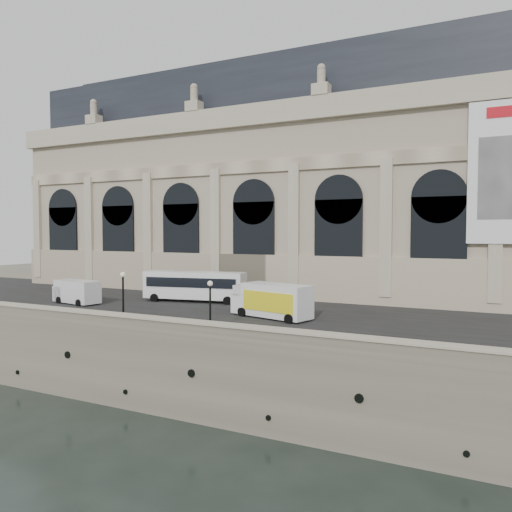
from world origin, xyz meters
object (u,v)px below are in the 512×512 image
(van_b, at_px, (75,292))
(lamp_left, at_px, (123,298))
(box_truck, at_px, (272,301))
(lamp_right, at_px, (210,307))
(bus_left, at_px, (194,285))
(van_c, at_px, (263,301))

(van_b, xyz_separation_m, lamp_left, (12.14, -6.45, 0.86))
(box_truck, height_order, lamp_right, lamp_right)
(bus_left, height_order, van_c, bus_left)
(van_b, distance_m, van_c, 21.16)
(van_b, bearing_deg, bus_left, 31.73)
(lamp_left, distance_m, lamp_right, 8.78)
(lamp_left, xyz_separation_m, lamp_right, (8.76, -0.53, -0.16))
(bus_left, relative_size, lamp_right, 2.87)
(box_truck, distance_m, lamp_right, 8.22)
(bus_left, height_order, lamp_left, lamp_left)
(bus_left, relative_size, box_truck, 1.44)
(lamp_right, bearing_deg, lamp_left, 176.56)
(bus_left, bearing_deg, lamp_right, -52.75)
(bus_left, xyz_separation_m, box_truck, (11.71, -5.44, -0.31))
(bus_left, relative_size, van_c, 1.76)
(bus_left, xyz_separation_m, lamp_left, (1.53, -13.01, 0.29))
(van_b, distance_m, lamp_left, 13.77)
(van_c, xyz_separation_m, lamp_right, (-0.20, -8.74, 0.58))
(van_b, bearing_deg, lamp_right, -18.47)
(van_b, bearing_deg, box_truck, 2.85)
(box_truck, relative_size, lamp_right, 1.99)
(van_c, relative_size, lamp_right, 1.63)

